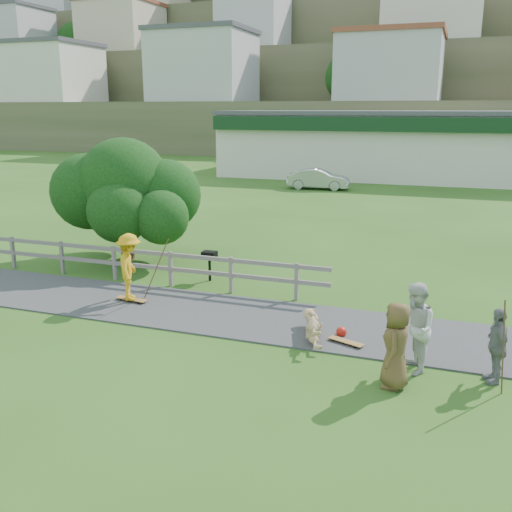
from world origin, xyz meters
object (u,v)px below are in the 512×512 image
object	(u,v)px
spectator_b	(497,345)
bbq	(210,266)
skater_rider	(130,270)
spectator_a	(415,328)
spectator_c	(396,346)
car_silver	(318,179)
tree	(126,210)
skater_fallen	(314,326)

from	to	relation	value
spectator_b	bbq	size ratio (longest dim) A/B	1.63
skater_rider	spectator_b	bearing A→B (deg)	-125.85
spectator_a	bbq	world-z (taller)	spectator_a
spectator_c	car_silver	bearing A→B (deg)	-162.45
skater_rider	spectator_c	xyz separation A→B (m)	(7.55, -2.64, -0.07)
skater_rider	tree	bearing A→B (deg)	7.53
bbq	spectator_a	bearing A→B (deg)	-35.44
skater_fallen	spectator_b	xyz separation A→B (m)	(3.93, -0.91, 0.45)
spectator_a	skater_fallen	bearing A→B (deg)	-131.32
car_silver	spectator_c	bearing A→B (deg)	-168.15
skater_rider	spectator_a	size ratio (longest dim) A/B	0.99
skater_rider	skater_fallen	bearing A→B (deg)	-124.09
skater_rider	bbq	xyz separation A→B (m)	(1.23, 2.66, -0.46)
skater_rider	spectator_a	world-z (taller)	spectator_a
skater_fallen	bbq	xyz separation A→B (m)	(-4.25, 3.51, 0.15)
skater_rider	bbq	world-z (taller)	skater_rider
spectator_a	tree	distance (m)	12.13
spectator_b	bbq	world-z (taller)	spectator_b
car_silver	bbq	world-z (taller)	car_silver
spectator_a	spectator_b	xyz separation A→B (m)	(1.57, 0.07, -0.17)
skater_fallen	tree	distance (m)	9.70
skater_fallen	bbq	distance (m)	5.52
skater_rider	spectator_c	bearing A→B (deg)	-134.57
spectator_b	tree	size ratio (longest dim) A/B	0.30
spectator_a	spectator_b	distance (m)	1.59
skater_rider	skater_fallen	xyz separation A→B (m)	(5.48, -0.85, -0.61)
skater_rider	car_silver	bearing A→B (deg)	-24.21
skater_rider	spectator_a	distance (m)	8.04
car_silver	bbq	distance (m)	21.76
bbq	car_silver	bearing A→B (deg)	93.20
spectator_b	tree	distance (m)	13.50
spectator_b	tree	xyz separation A→B (m)	(-12.09, 5.92, 1.03)
tree	spectator_c	bearing A→B (deg)	-33.65
spectator_a	spectator_c	xyz separation A→B (m)	(-0.29, -0.82, -0.09)
skater_rider	car_silver	size ratio (longest dim) A/B	0.46
spectator_a	bbq	distance (m)	7.99
tree	bbq	size ratio (longest dim) A/B	5.40
spectator_a	tree	bearing A→B (deg)	-138.48
skater_fallen	spectator_a	distance (m)	2.62
skater_fallen	spectator_a	world-z (taller)	spectator_a
skater_fallen	spectator_b	distance (m)	4.05
spectator_a	spectator_c	bearing A→B (deg)	-38.02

